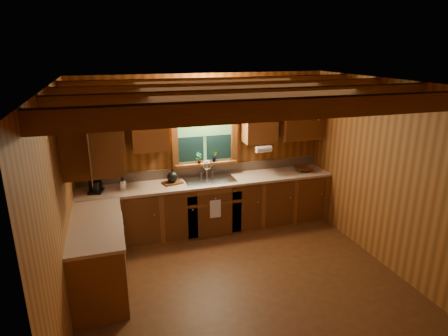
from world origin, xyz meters
name	(u,v)px	position (x,y,z in m)	size (l,w,h in m)	color
room	(243,191)	(0.00, 0.00, 1.30)	(4.20, 4.20, 4.20)	#4D2A12
ceiling_beams	(245,93)	(0.00, 0.00, 2.49)	(4.20, 2.54, 0.18)	brown
base_cabinets	(185,217)	(-0.49, 1.28, 0.43)	(4.20, 2.22, 0.86)	brown
countertop	(185,191)	(-0.48, 1.29, 0.88)	(4.20, 2.24, 0.04)	tan
backsplash	(205,170)	(0.00, 1.89, 0.98)	(4.20, 0.02, 0.16)	tan
dishwasher_panel	(123,245)	(-1.47, 0.68, 0.43)	(0.02, 0.60, 0.80)	white
upper_cabinets	(175,128)	(-0.56, 1.42, 1.84)	(4.19, 1.77, 0.78)	brown
window	(205,139)	(0.00, 1.87, 1.53)	(1.12, 0.08, 1.00)	brown
window_sill	(206,163)	(0.00, 1.82, 1.12)	(1.06, 0.14, 0.04)	brown
wall_sconce	(206,102)	(0.00, 1.75, 2.16)	(0.45, 0.21, 0.17)	black
paper_towel_roll	(264,149)	(0.92, 1.53, 1.37)	(0.11, 0.11, 0.27)	white
dish_towel	(215,209)	(0.00, 1.26, 0.52)	(0.18, 0.01, 0.30)	white
sink	(210,182)	(0.00, 1.60, 0.86)	(0.82, 0.48, 0.43)	silver
coffee_maker	(95,181)	(-1.78, 1.60, 1.07)	(0.19, 0.24, 0.34)	black
utensil_crock	(122,184)	(-1.39, 1.60, 0.98)	(0.11, 0.11, 0.31)	silver
cutting_board	(172,183)	(-0.61, 1.61, 0.91)	(0.30, 0.21, 0.03)	#522B11
teakettle	(172,177)	(-0.61, 1.61, 1.01)	(0.17, 0.17, 0.21)	black
wicker_basket	(304,169)	(1.72, 1.57, 0.94)	(0.34, 0.34, 0.08)	#48230C
potted_plant_left	(199,158)	(-0.13, 1.79, 1.24)	(0.10, 0.07, 0.19)	#522B11
potted_plant_right	(214,157)	(0.15, 1.81, 1.23)	(0.10, 0.08, 0.18)	#522B11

